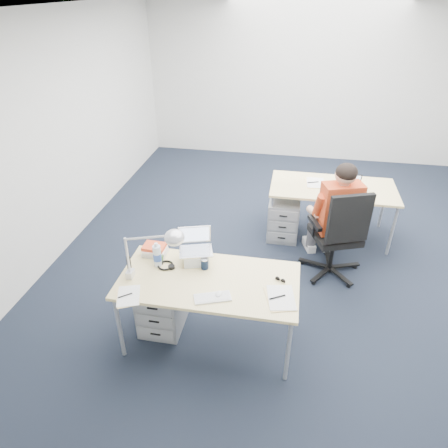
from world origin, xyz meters
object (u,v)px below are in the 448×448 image
object	(u,v)px
office_chair	(334,250)
dark_laptop	(349,184)
drawer_pedestal_far	(283,218)
sunglasses	(280,280)
desk_far	(333,190)
cordless_phone	(129,263)
wireless_keyboard	(213,297)
water_bottle	(157,254)
book_stack	(155,250)
bear_figurine	(159,256)
desk_lamp	(145,253)
can_koozie	(205,264)
headphones	(165,265)
drawer_pedestal_near	(163,303)
computer_mouse	(219,294)
seated_person	(333,215)
far_cup	(347,182)
silver_laptop	(196,247)

from	to	relation	value
office_chair	dark_laptop	xyz separation A→B (m)	(0.16, 0.74, 0.52)
drawer_pedestal_far	sunglasses	bearing A→B (deg)	-88.88
desk_far	cordless_phone	world-z (taller)	cordless_phone
wireless_keyboard	water_bottle	xyz separation A→B (m)	(-0.59, 0.36, 0.11)
wireless_keyboard	book_stack	distance (m)	0.86
bear_figurine	sunglasses	xyz separation A→B (m)	(1.14, -0.06, -0.06)
bear_figurine	desk_lamp	size ratio (longest dim) A/B	0.26
office_chair	dark_laptop	world-z (taller)	office_chair
desk_lamp	can_koozie	bearing A→B (deg)	11.23
headphones	sunglasses	bearing A→B (deg)	16.23
drawer_pedestal_near	bear_figurine	distance (m)	0.53
desk_far	drawer_pedestal_far	bearing A→B (deg)	-167.80
computer_mouse	bear_figurine	xyz separation A→B (m)	(-0.64, 0.35, 0.06)
drawer_pedestal_near	headphones	distance (m)	0.48
wireless_keyboard	bear_figurine	world-z (taller)	bear_figurine
desk_far	bear_figurine	distance (m)	2.61
seated_person	cordless_phone	bearing A→B (deg)	-161.22
cordless_phone	dark_laptop	world-z (taller)	dark_laptop
sunglasses	far_cup	world-z (taller)	far_cup
desk_far	desk_lamp	xyz separation A→B (m)	(-1.72, -2.22, 0.33)
can_koozie	desk_lamp	distance (m)	0.57
silver_laptop	headphones	distance (m)	0.33
office_chair	drawer_pedestal_far	xyz separation A→B (m)	(-0.62, 0.74, -0.05)
desk_lamp	dark_laptop	bearing A→B (deg)	31.58
can_koozie	book_stack	bearing A→B (deg)	165.68
seated_person	book_stack	world-z (taller)	seated_person
book_stack	cordless_phone	xyz separation A→B (m)	(-0.16, -0.26, 0.02)
can_koozie	desk_lamp	xyz separation A→B (m)	(-0.46, -0.24, 0.23)
computer_mouse	desk_lamp	size ratio (longest dim) A/B	0.15
cordless_phone	far_cup	distance (m)	3.03
office_chair	sunglasses	xyz separation A→B (m)	(-0.58, -1.17, 0.42)
desk_far	dark_laptop	bearing A→B (deg)	-35.39
office_chair	far_cup	xyz separation A→B (m)	(0.15, 0.92, 0.46)
cordless_phone	computer_mouse	bearing A→B (deg)	-31.02
bear_figurine	sunglasses	world-z (taller)	bear_figurine
book_stack	sunglasses	distance (m)	1.24
drawer_pedestal_near	far_cup	bearing A→B (deg)	48.34
sunglasses	dark_laptop	world-z (taller)	dark_laptop
far_cup	desk_far	bearing A→B (deg)	-161.98
water_bottle	far_cup	bearing A→B (deg)	47.81
drawer_pedestal_far	sunglasses	distance (m)	1.97
silver_laptop	wireless_keyboard	bearing A→B (deg)	-78.69
computer_mouse	dark_laptop	xyz separation A→B (m)	(1.24, 2.20, 0.10)
seated_person	sunglasses	world-z (taller)	seated_person
desk_far	computer_mouse	xyz separation A→B (m)	(-1.06, -2.33, 0.06)
office_chair	silver_laptop	size ratio (longest dim) A/B	3.56
seated_person	cordless_phone	size ratio (longest dim) A/B	10.14
office_chair	sunglasses	world-z (taller)	office_chair
drawer_pedestal_near	bear_figurine	size ratio (longest dim) A/B	3.71
cordless_phone	drawer_pedestal_far	bearing A→B (deg)	38.57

